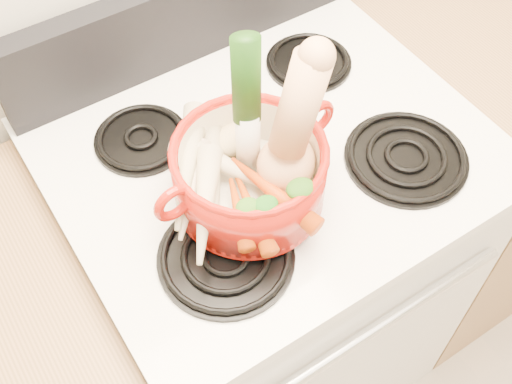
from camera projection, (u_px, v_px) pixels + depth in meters
stove_body at (266, 276)px, 1.57m from camera, size 0.76×0.65×0.92m
cooktop at (269, 152)px, 1.19m from camera, size 0.78×0.67×0.03m
control_backsplash at (185, 19)px, 1.25m from camera, size 0.76×0.05×0.18m
oven_handle at (373, 330)px, 1.14m from camera, size 0.60×0.02×0.02m
burner_front_left at (226, 256)px, 1.03m from camera, size 0.22×0.22×0.02m
burner_front_right at (406, 157)px, 1.15m from camera, size 0.22×0.22×0.02m
burner_back_left at (141, 138)px, 1.18m from camera, size 0.17×0.17×0.02m
burner_back_right at (309, 61)px, 1.30m from camera, size 0.17×0.17×0.02m
dutch_oven at (249, 175)px, 1.04m from camera, size 0.27×0.27×0.12m
pot_handle_left at (174, 203)px, 0.95m from camera, size 0.07×0.02×0.07m
pot_handle_right at (317, 118)px, 1.05m from camera, size 0.07×0.02×0.07m
squash at (295, 126)px, 0.98m from camera, size 0.19×0.14×0.28m
leek at (248, 108)px, 0.98m from camera, size 0.06×0.07×0.29m
ginger at (234, 138)px, 1.10m from camera, size 0.10×0.09×0.05m
parsnip_0 at (213, 180)px, 1.05m from camera, size 0.14×0.20×0.06m
parsnip_1 at (191, 189)px, 1.03m from camera, size 0.15×0.16×0.05m
parsnip_2 at (229, 165)px, 1.05m from camera, size 0.15×0.20×0.06m
parsnip_3 at (205, 203)px, 1.00m from camera, size 0.15×0.19×0.06m
parsnip_4 at (187, 165)px, 1.03m from camera, size 0.18×0.21×0.07m
carrot_0 at (253, 214)px, 1.01m from camera, size 0.06×0.16×0.04m
carrot_1 at (239, 214)px, 1.01m from camera, size 0.07×0.13×0.04m
carrot_2 at (273, 194)px, 1.02m from camera, size 0.08×0.19×0.05m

